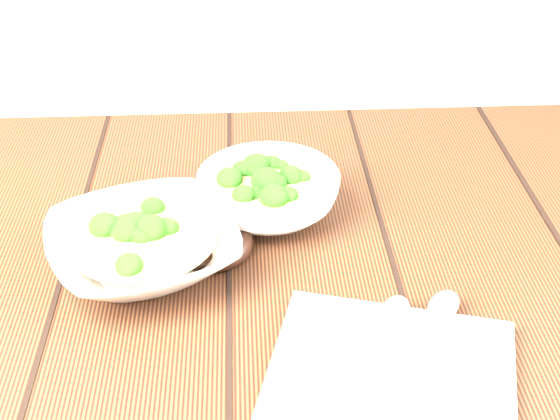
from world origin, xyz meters
name	(u,v)px	position (x,y,z in m)	size (l,w,h in m)	color
table	(248,328)	(0.00, 0.00, 0.63)	(1.20, 0.80, 0.75)	#311B0E
soup_bowl_front	(143,246)	(-0.12, -0.02, 0.78)	(0.29, 0.29, 0.06)	white
soup_bowl_back	(268,192)	(0.03, 0.09, 0.78)	(0.23, 0.23, 0.07)	white
trivet	(211,243)	(-0.04, 0.01, 0.76)	(0.10, 0.10, 0.03)	black
napkin	(391,374)	(0.14, -0.22, 0.76)	(0.24, 0.20, 0.01)	beige
spoon_left	(389,335)	(0.15, -0.17, 0.77)	(0.09, 0.19, 0.01)	#B0AA9B
spoon_right	(432,327)	(0.20, -0.16, 0.77)	(0.12, 0.18, 0.01)	#B0AA9B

